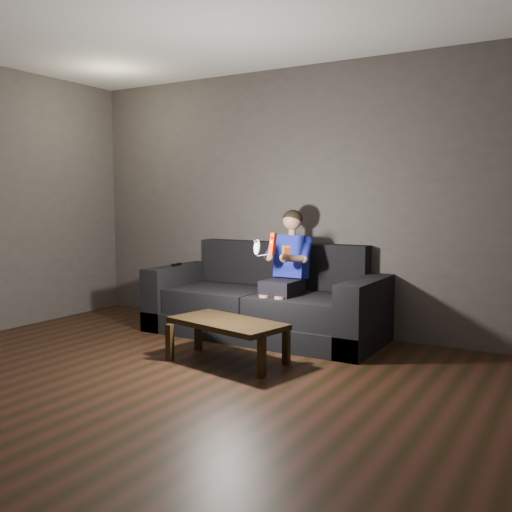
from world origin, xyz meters
The scene contains 8 objects.
floor centered at (0.00, 0.00, 0.00)m, with size 5.00×5.00×0.00m, color black.
back_wall centered at (0.00, 2.50, 1.35)m, with size 5.00×0.04×2.70m, color #3F3936.
sofa centered at (-0.05, 2.08, 0.30)m, with size 2.36×1.02×0.91m.
child centered at (0.22, 2.01, 0.76)m, with size 0.46×0.57×1.13m.
wii_remote_red centered at (0.31, 1.57, 0.97)m, with size 0.06×0.08×0.19m.
nunchuk_white centered at (0.14, 1.58, 0.93)m, with size 0.07×0.10×0.15m.
wii_remote_black centered at (-1.11, 1.99, 0.66)m, with size 0.05×0.15×0.03m.
coffee_table centered at (0.17, 1.05, 0.31)m, with size 1.06×0.68×0.36m.
Camera 1 is at (2.74, -2.82, 1.35)m, focal length 40.00 mm.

